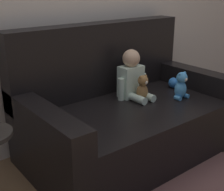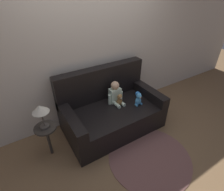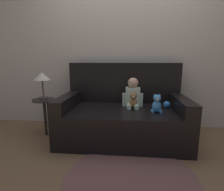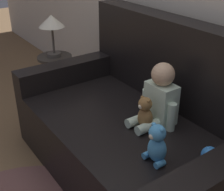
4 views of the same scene
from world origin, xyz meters
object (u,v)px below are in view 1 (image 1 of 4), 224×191
Objects in this scene: person_baby at (132,78)px; teddy_bear_brown at (142,89)px; plush_toy_side at (181,86)px; toy_ball at (173,83)px; couch at (123,113)px.

teddy_bear_brown is at bearing -86.40° from person_baby.
plush_toy_side reaches higher than toy_ball.
teddy_bear_brown is (0.01, -0.12, -0.07)m from person_baby.
person_baby is 1.76× the size of plush_toy_side.
plush_toy_side is 2.44× the size of toy_ball.
plush_toy_side is (0.28, -0.16, 0.01)m from teddy_bear_brown.
person_baby is at bearing 173.33° from toy_ball.
toy_ball is (0.45, 0.06, -0.05)m from teddy_bear_brown.
person_baby is 0.13m from teddy_bear_brown.
couch is 7.29× the size of plush_toy_side.
couch reaches higher than plush_toy_side.
teddy_bear_brown is at bearing -26.33° from couch.
plush_toy_side is (0.42, -0.23, 0.20)m from couch.
plush_toy_side is at bearing -28.44° from couch.
couch is at bearing 151.56° from plush_toy_side.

